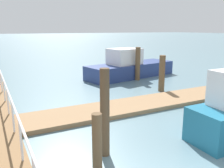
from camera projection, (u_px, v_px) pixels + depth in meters
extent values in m
plane|color=slate|center=(33.00, 68.00, 22.20)|extent=(300.00, 300.00, 0.00)
cube|color=#93704C|center=(172.00, 99.00, 12.28)|extent=(15.89, 2.00, 0.18)
cylinder|color=white|center=(21.00, 141.00, 5.88)|extent=(0.06, 0.06, 1.05)
cylinder|color=white|center=(13.00, 116.00, 7.50)|extent=(0.06, 0.06, 1.05)
cylinder|color=white|center=(8.00, 101.00, 9.13)|extent=(0.06, 0.06, 1.05)
cylinder|color=white|center=(4.00, 90.00, 10.75)|extent=(0.06, 0.06, 1.05)
cylinder|color=white|center=(1.00, 82.00, 12.37)|extent=(0.06, 0.06, 1.05)
cylinder|color=white|center=(6.00, 87.00, 9.01)|extent=(0.06, 22.49, 0.06)
cylinder|color=brown|center=(97.00, 143.00, 6.07)|extent=(0.25, 0.25, 1.56)
cylinder|color=brown|center=(162.00, 73.00, 13.93)|extent=(0.35, 0.35, 2.09)
cylinder|color=brown|center=(138.00, 64.00, 16.93)|extent=(0.35, 0.35, 2.32)
cylinder|color=brown|center=(105.00, 113.00, 6.77)|extent=(0.27, 0.27, 2.55)
cube|color=navy|center=(131.00, 70.00, 18.26)|extent=(7.41, 3.42, 1.01)
cube|color=white|center=(125.00, 56.00, 17.63)|extent=(2.47, 2.09, 1.14)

